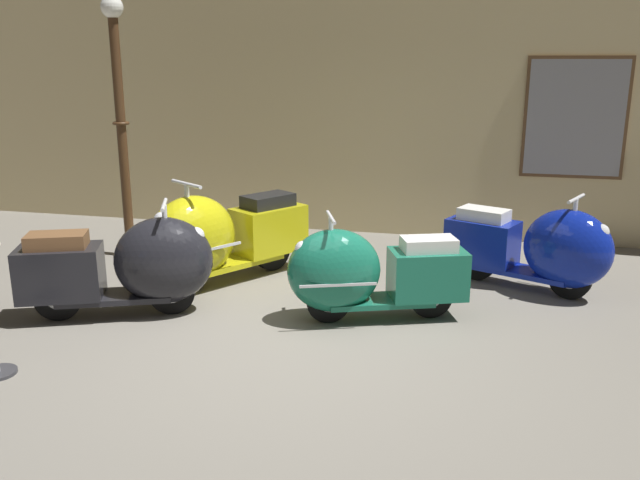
% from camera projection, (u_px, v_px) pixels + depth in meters
% --- Properties ---
extents(ground_plane, '(60.00, 60.00, 0.00)m').
position_uv_depth(ground_plane, '(288.00, 345.00, 5.52)').
color(ground_plane, slate).
extents(showroom_back_wall, '(18.00, 0.63, 3.73)m').
position_uv_depth(showroom_back_wall, '(382.00, 92.00, 8.65)').
color(showroom_back_wall, '#CCB784').
rests_on(showroom_back_wall, ground).
extents(scooter_0, '(1.77, 1.10, 1.05)m').
position_uv_depth(scooter_0, '(133.00, 266.00, 6.04)').
color(scooter_0, black).
rests_on(scooter_0, ground).
extents(scooter_1, '(1.45, 1.82, 1.13)m').
position_uv_depth(scooter_1, '(217.00, 237.00, 6.88)').
color(scooter_1, black).
rests_on(scooter_1, ground).
extents(scooter_2, '(1.66, 0.99, 0.98)m').
position_uv_depth(scooter_2, '(363.00, 273.00, 5.93)').
color(scooter_2, black).
rests_on(scooter_2, ground).
extents(scooter_3, '(1.71, 1.10, 1.02)m').
position_uv_depth(scooter_3, '(540.00, 248.00, 6.66)').
color(scooter_3, black).
rests_on(scooter_3, ground).
extents(lamppost, '(0.28, 0.28, 2.95)m').
position_uv_depth(lamppost, '(122.00, 132.00, 7.63)').
color(lamppost, '#472D19').
rests_on(lamppost, ground).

